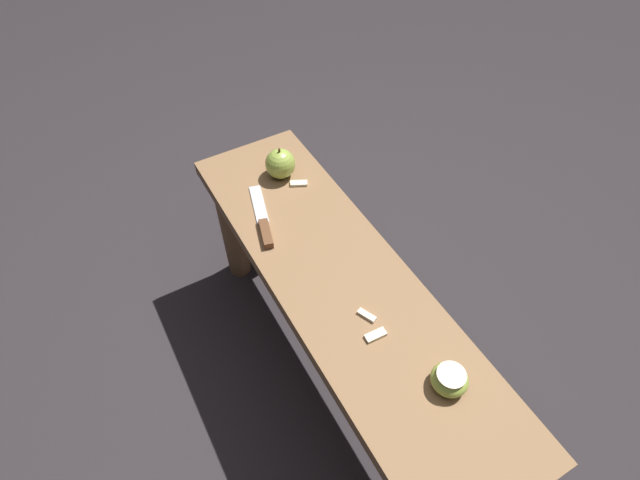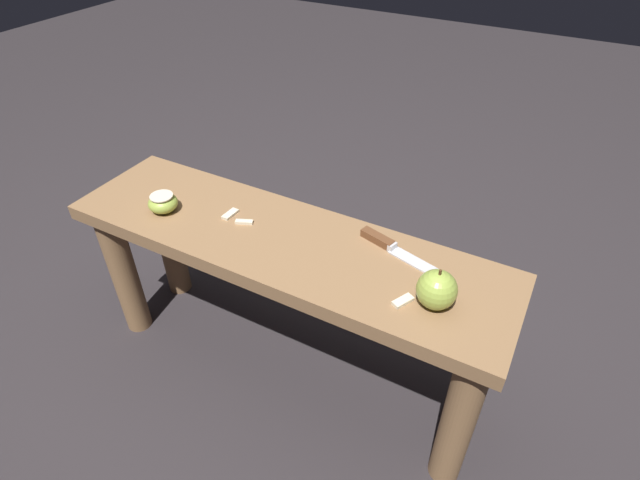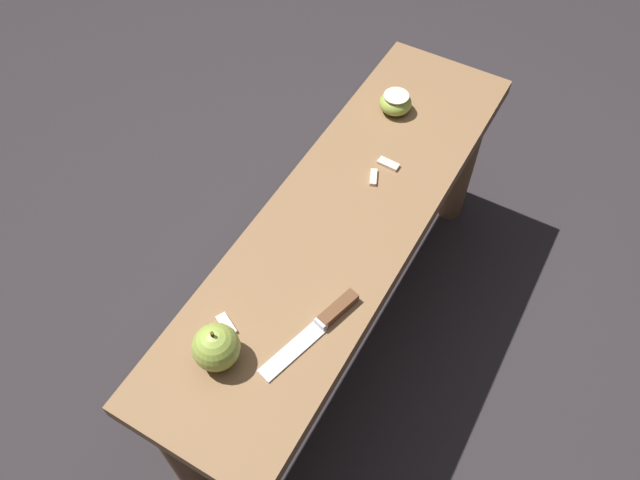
{
  "view_description": "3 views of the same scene",
  "coord_description": "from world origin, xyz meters",
  "views": [
    {
      "loc": [
        0.59,
        -0.4,
        1.47
      ],
      "look_at": [
        -0.11,
        0.0,
        0.53
      ],
      "focal_mm": 28.0,
      "sensor_mm": 36.0,
      "label": 1
    },
    {
      "loc": [
        -0.55,
        0.81,
        1.26
      ],
      "look_at": [
        -0.11,
        0.0,
        0.53
      ],
      "focal_mm": 28.0,
      "sensor_mm": 36.0,
      "label": 2
    },
    {
      "loc": [
        -0.74,
        -0.36,
        1.53
      ],
      "look_at": [
        -0.11,
        0.0,
        0.53
      ],
      "focal_mm": 35.0,
      "sensor_mm": 36.0,
      "label": 3
    }
  ],
  "objects": [
    {
      "name": "ground_plane",
      "position": [
        0.0,
        0.0,
        0.0
      ],
      "size": [
        8.0,
        8.0,
        0.0
      ],
      "primitive_type": "plane",
      "color": "#2D282B"
    },
    {
      "name": "wooden_bench",
      "position": [
        0.0,
        0.0,
        0.37
      ],
      "size": [
        1.17,
        0.32,
        0.49
      ],
      "color": "olive",
      "rests_on": "ground_plane"
    },
    {
      "name": "knife",
      "position": [
        -0.25,
        -0.09,
        0.5
      ],
      "size": [
        0.23,
        0.09,
        0.02
      ],
      "rotation": [
        0.0,
        0.0,
        2.87
      ],
      "color": "silver",
      "rests_on": "wooden_bench"
    },
    {
      "name": "apple_whole",
      "position": [
        -0.41,
        0.04,
        0.53
      ],
      "size": [
        0.09,
        0.09,
        0.1
      ],
      "color": "#9EB747",
      "rests_on": "wooden_bench"
    },
    {
      "name": "apple_cut",
      "position": [
        0.34,
        0.05,
        0.52
      ],
      "size": [
        0.08,
        0.08,
        0.05
      ],
      "color": "#9EB747",
      "rests_on": "wooden_bench"
    },
    {
      "name": "apple_slice_near_knife",
      "position": [
        -0.35,
        0.07,
        0.5
      ],
      "size": [
        0.04,
        0.05,
        0.01
      ],
      "color": "beige",
      "rests_on": "wooden_bench"
    },
    {
      "name": "apple_slice_center",
      "position": [
        0.12,
        -0.01,
        0.5
      ],
      "size": [
        0.05,
        0.03,
        0.01
      ],
      "color": "beige",
      "rests_on": "wooden_bench"
    },
    {
      "name": "apple_slice_near_bowl",
      "position": [
        0.17,
        -0.02,
        0.5
      ],
      "size": [
        0.02,
        0.05,
        0.01
      ],
      "color": "beige",
      "rests_on": "wooden_bench"
    }
  ]
}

